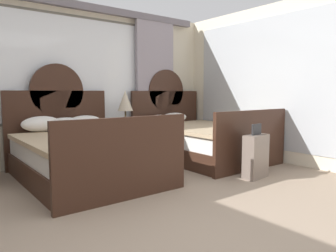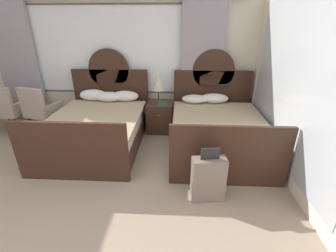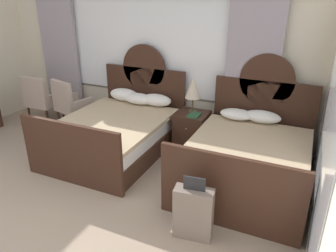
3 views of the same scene
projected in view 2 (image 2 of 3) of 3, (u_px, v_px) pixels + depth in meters
wall_back_window at (109, 59)px, 4.97m from camera, size 6.19×0.22×2.70m
wall_right_mirror at (305, 90)px, 2.95m from camera, size 0.08×4.22×2.70m
bed_near_window at (98, 126)px, 4.37m from camera, size 1.64×2.21×1.65m
bed_near_mirror at (217, 129)px, 4.25m from camera, size 1.64×2.21×1.65m
nightstand_between_beds at (160, 117)px, 4.92m from camera, size 0.52×0.55×0.62m
table_lamp_on_nightstand at (158, 82)px, 4.68m from camera, size 0.27×0.27×0.61m
book_on_nightstand at (163, 104)px, 4.69m from camera, size 0.18×0.26×0.03m
armchair_by_window_left at (40, 108)px, 4.76m from camera, size 0.70×0.70×0.99m
armchair_by_window_centre at (5, 108)px, 4.79m from camera, size 0.59×0.59×0.99m
suitcase_on_floor at (208, 179)px, 2.98m from camera, size 0.45×0.24×0.76m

